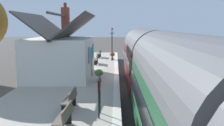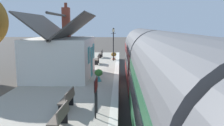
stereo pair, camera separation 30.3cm
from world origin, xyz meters
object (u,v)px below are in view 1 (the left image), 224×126
object	(u,v)px
bench_mid_platform	(99,53)
station_sign_board	(99,88)
train	(178,94)
planter_bench_left	(99,74)
bench_near_building	(70,99)
lamp_post_platform	(112,38)
planter_corner_building	(112,56)
station_building	(61,56)
bench_by_lamp	(64,117)
planter_edge_far	(80,58)
bench_platform_end	(96,59)

from	to	relation	value
bench_mid_platform	station_sign_board	size ratio (longest dim) A/B	0.90
train	planter_bench_left	distance (m)	8.14
bench_near_building	lamp_post_platform	xyz separation A→B (m)	(14.73, -1.60, 1.97)
planter_corner_building	lamp_post_platform	size ratio (longest dim) A/B	0.26
station_building	bench_by_lamp	distance (m)	9.11
planter_edge_far	planter_bench_left	bearing A→B (deg)	-163.27
lamp_post_platform	bench_near_building	bearing A→B (deg)	173.79
train	lamp_post_platform	bearing A→B (deg)	8.54
bench_near_building	planter_corner_building	distance (m)	15.71
planter_edge_far	station_building	bearing A→B (deg)	178.48
bench_mid_platform	lamp_post_platform	xyz separation A→B (m)	(-2.60, -1.51, 1.97)
bench_mid_platform	station_sign_board	world-z (taller)	station_sign_board
bench_by_lamp	train	bearing A→B (deg)	-89.94
station_building	bench_mid_platform	world-z (taller)	station_building
bench_near_building	lamp_post_platform	size ratio (longest dim) A/B	0.41
planter_edge_far	planter_corner_building	size ratio (longest dim) A/B	0.90
planter_bench_left	planter_edge_far	distance (m)	9.04
train	station_building	world-z (taller)	station_building
planter_corner_building	station_sign_board	distance (m)	16.30
bench_platform_end	bench_mid_platform	xyz separation A→B (m)	(4.72, 0.02, 0.00)
bench_platform_end	planter_edge_far	world-z (taller)	bench_platform_end
train	bench_mid_platform	xyz separation A→B (m)	(19.37, 4.03, -0.86)
station_building	train	bearing A→B (deg)	-145.56
bench_mid_platform	planter_corner_building	xyz separation A→B (m)	(-1.71, -1.53, -0.04)
planter_edge_far	lamp_post_platform	world-z (taller)	lamp_post_platform
station_building	station_sign_board	xyz separation A→B (m)	(-7.42, -3.23, -0.36)
station_sign_board	planter_bench_left	bearing A→B (deg)	4.13
bench_platform_end	lamp_post_platform	world-z (taller)	lamp_post_platform
train	lamp_post_platform	size ratio (longest dim) A/B	8.02
station_building	bench_near_building	bearing A→B (deg)	-164.21
bench_platform_end	bench_by_lamp	bearing A→B (deg)	-179.71
bench_by_lamp	planter_bench_left	distance (m)	7.46
planter_edge_far	bench_mid_platform	bearing A→B (deg)	-28.80
bench_near_building	planter_bench_left	xyz separation A→B (m)	(5.39, -0.89, -0.01)
planter_corner_building	bench_platform_end	bearing A→B (deg)	153.45
bench_mid_platform	station_sign_board	bearing A→B (deg)	-176.08
bench_by_lamp	bench_platform_end	size ratio (longest dim) A/B	1.01
planter_corner_building	station_sign_board	bearing A→B (deg)	178.97
planter_bench_left	planter_corner_building	world-z (taller)	planter_corner_building
station_building	planter_corner_building	bearing A→B (deg)	-21.71
lamp_post_platform	station_sign_board	size ratio (longest dim) A/B	2.21
planter_edge_far	station_sign_board	xyz separation A→B (m)	(-14.70, -3.04, 0.82)
bench_platform_end	bench_near_building	bearing A→B (deg)	179.50
lamp_post_platform	planter_bench_left	bearing A→B (deg)	175.61
station_building	bench_platform_end	distance (m)	6.28
bench_near_building	bench_platform_end	xyz separation A→B (m)	(12.61, -0.11, 0.00)
bench_near_building	station_sign_board	bearing A→B (deg)	-116.40
planter_edge_far	station_sign_board	distance (m)	15.04
station_building	bench_mid_platform	xyz separation A→B (m)	(10.57, -2.00, -1.07)
bench_platform_end	planter_edge_far	xyz separation A→B (m)	(1.44, 1.83, -0.10)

